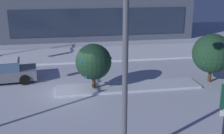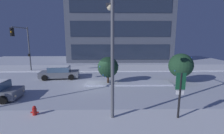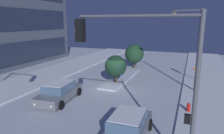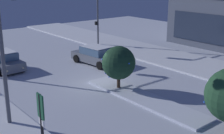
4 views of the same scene
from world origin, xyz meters
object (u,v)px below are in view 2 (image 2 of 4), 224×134
at_px(parking_info_sign, 180,90).
at_px(traffic_light_corner_far_left, 23,42).
at_px(car_far, 60,73).
at_px(street_lamp_arched, 112,40).
at_px(decorated_tree_median, 181,65).
at_px(decorated_tree_left_of_median, 108,67).
at_px(fire_hydrant, 35,112).

bearing_deg(parking_info_sign, traffic_light_corner_far_left, 54.42).
distance_m(car_far, street_lamp_arched, 11.80).
bearing_deg(car_far, decorated_tree_median, 164.85).
height_order(car_far, parking_info_sign, parking_info_sign).
distance_m(traffic_light_corner_far_left, parking_info_sign, 20.32).
height_order(street_lamp_arched, decorated_tree_left_of_median, street_lamp_arched).
height_order(traffic_light_corner_far_left, parking_info_sign, traffic_light_corner_far_left).
relative_size(traffic_light_corner_far_left, parking_info_sign, 2.19).
xyz_separation_m(street_lamp_arched, parking_info_sign, (3.95, -0.81, -2.88)).
bearing_deg(car_far, traffic_light_corner_far_left, -32.70).
distance_m(car_far, decorated_tree_left_of_median, 6.47).
relative_size(traffic_light_corner_far_left, fire_hydrant, 8.59).
bearing_deg(traffic_light_corner_far_left, parking_info_sign, 50.34).
xyz_separation_m(street_lamp_arched, decorated_tree_left_of_median, (-0.26, 6.74, -2.91)).
xyz_separation_m(decorated_tree_median, decorated_tree_left_of_median, (-7.73, -0.22, -0.13)).
distance_m(traffic_light_corner_far_left, decorated_tree_median, 19.86).
height_order(decorated_tree_median, decorated_tree_left_of_median, decorated_tree_median).
bearing_deg(street_lamp_arched, parking_info_sign, -104.29).
distance_m(traffic_light_corner_far_left, decorated_tree_left_of_median, 12.75).
xyz_separation_m(car_far, traffic_light_corner_far_left, (-5.47, 2.80, 3.58)).
xyz_separation_m(fire_hydrant, decorated_tree_median, (12.25, 7.25, 1.59)).
distance_m(street_lamp_arched, parking_info_sign, 4.95).
relative_size(car_far, parking_info_sign, 1.64).
bearing_deg(decorated_tree_left_of_median, decorated_tree_median, 1.65).
distance_m(fire_hydrant, decorated_tree_median, 14.32).
relative_size(fire_hydrant, decorated_tree_left_of_median, 0.25).
height_order(car_far, street_lamp_arched, street_lamp_arched).
xyz_separation_m(traffic_light_corner_far_left, decorated_tree_median, (19.05, -5.10, -2.35)).
bearing_deg(fire_hydrant, parking_info_sign, -3.41).
xyz_separation_m(traffic_light_corner_far_left, decorated_tree_left_of_median, (11.32, -5.32, -2.47)).
distance_m(traffic_light_corner_far_left, street_lamp_arched, 16.73).
bearing_deg(decorated_tree_median, fire_hydrant, -149.36).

